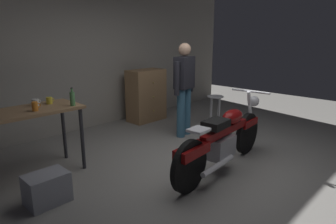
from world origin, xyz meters
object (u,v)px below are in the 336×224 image
storage_bin (47,188)px  mug_yellow_tall (49,100)px  person_standing (184,86)px  bottle (72,98)px  motorcycle (224,138)px  wooden_dresser (146,95)px  mug_white_ceramic (35,102)px  mug_orange_travel (35,106)px  shop_stool (215,103)px

storage_bin → mug_yellow_tall: (0.51, 0.86, 0.78)m
person_standing → bottle: bearing=-12.3°
motorcycle → wooden_dresser: wooden_dresser is taller
motorcycle → bottle: bottle is taller
mug_white_ceramic → bottle: (0.34, -0.35, 0.05)m
motorcycle → wooden_dresser: bearing=65.6°
person_standing → mug_orange_travel: 2.57m
bottle → shop_stool: bearing=-4.5°
motorcycle → bottle: bearing=129.2°
shop_stool → mug_orange_travel: (-3.36, 0.31, 0.46)m
person_standing → mug_yellow_tall: bearing=-20.3°
bottle → mug_white_ceramic: bearing=133.7°
wooden_dresser → bottle: (-2.31, -1.14, 0.45)m
mug_yellow_tall → bottle: (0.16, -0.33, 0.05)m
motorcycle → shop_stool: (1.52, 1.21, 0.05)m
bottle → storage_bin: bearing=-141.4°
person_standing → wooden_dresser: size_ratio=1.52×
person_standing → bottle: size_ratio=6.93×
wooden_dresser → mug_white_ceramic: bearing=-163.4°
wooden_dresser → mug_yellow_tall: bearing=-161.8°
storage_bin → mug_yellow_tall: bearing=59.6°
storage_bin → bottle: bearing=38.6°
mug_yellow_tall → bottle: bearing=-64.1°
motorcycle → shop_stool: size_ratio=3.42×
wooden_dresser → motorcycle: bearing=-109.7°
wooden_dresser → shop_stool: bearing=-66.6°
person_standing → mug_white_ceramic: size_ratio=13.94×
mug_orange_travel → mug_yellow_tall: (0.29, 0.25, -0.01)m
storage_bin → mug_orange_travel: 1.02m
mug_yellow_tall → wooden_dresser: bearing=18.2°
shop_stool → bottle: size_ratio=2.66×
motorcycle → person_standing: size_ratio=1.31×
mug_white_ceramic → mug_orange_travel: 0.30m
wooden_dresser → mug_yellow_tall: size_ratio=9.94×
person_standing → shop_stool: person_standing is taller
mug_white_ceramic → bottle: 0.49m
wooden_dresser → storage_bin: size_ratio=2.50×
person_standing → storage_bin: size_ratio=3.80×
mug_orange_travel → wooden_dresser: bearing=21.1°
mug_white_ceramic → shop_stool: bearing=-10.2°
storage_bin → mug_white_ceramic: size_ratio=3.67×
motorcycle → storage_bin: (-2.05, 0.91, -0.28)m
mug_white_ceramic → mug_yellow_tall: bearing=-7.6°
mug_white_ceramic → wooden_dresser: bearing=16.6°
motorcycle → mug_yellow_tall: bearing=126.5°
shop_stool → storage_bin: 3.60m
wooden_dresser → mug_orange_travel: bearing=-158.9°
shop_stool → mug_orange_travel: 3.41m
mug_white_ceramic → mug_orange_travel: size_ratio=1.06×
storage_bin → shop_stool: bearing=4.9°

